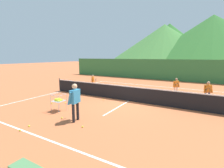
# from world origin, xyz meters

# --- Properties ---
(ground_plane) EXTENTS (120.00, 120.00, 0.00)m
(ground_plane) POSITION_xyz_m (0.00, 0.00, 0.00)
(ground_plane) COLOR #BC6038
(line_baseline_near) EXTENTS (12.08, 0.08, 0.01)m
(line_baseline_near) POSITION_xyz_m (0.00, -5.91, 0.00)
(line_baseline_near) COLOR white
(line_baseline_near) RESTS_ON ground
(line_baseline_far) EXTENTS (12.08, 0.08, 0.01)m
(line_baseline_far) POSITION_xyz_m (0.00, 6.10, 0.00)
(line_baseline_far) COLOR white
(line_baseline_far) RESTS_ON ground
(line_sideline_west) EXTENTS (0.08, 12.01, 0.01)m
(line_sideline_west) POSITION_xyz_m (-6.04, 0.00, 0.00)
(line_sideline_west) COLOR white
(line_sideline_west) RESTS_ON ground
(line_service_center) EXTENTS (0.08, 6.09, 0.01)m
(line_service_center) POSITION_xyz_m (0.00, 0.00, 0.00)
(line_service_center) COLOR white
(line_service_center) RESTS_ON ground
(tennis_net) EXTENTS (12.51, 0.08, 1.05)m
(tennis_net) POSITION_xyz_m (0.00, 0.00, 0.50)
(tennis_net) COLOR #333338
(tennis_net) RESTS_ON ground
(instructor) EXTENTS (0.50, 0.74, 1.68)m
(instructor) POSITION_xyz_m (-0.73, -4.16, 1.01)
(instructor) COLOR black
(instructor) RESTS_ON ground
(student_0) EXTENTS (0.59, 0.51, 1.24)m
(student_0) POSITION_xyz_m (-4.37, 2.11, 0.75)
(student_0) COLOR black
(student_0) RESTS_ON ground
(student_1) EXTENTS (0.44, 0.71, 1.30)m
(student_1) POSITION_xyz_m (2.39, 2.97, 0.78)
(student_1) COLOR silver
(student_1) RESTS_ON ground
(student_2) EXTENTS (0.53, 0.67, 1.35)m
(student_2) POSITION_xyz_m (4.35, 1.94, 0.81)
(student_2) COLOR navy
(student_2) RESTS_ON ground
(ball_cart) EXTENTS (0.58, 0.58, 0.90)m
(ball_cart) POSITION_xyz_m (-2.42, -3.58, 0.59)
(ball_cart) COLOR #B7B7BC
(ball_cart) RESTS_ON ground
(tennis_ball_0) EXTENTS (0.07, 0.07, 0.07)m
(tennis_ball_0) POSITION_xyz_m (-4.14, -2.03, 0.03)
(tennis_ball_0) COLOR yellow
(tennis_ball_0) RESTS_ON ground
(tennis_ball_1) EXTENTS (0.07, 0.07, 0.07)m
(tennis_ball_1) POSITION_xyz_m (-1.90, -5.99, 0.03)
(tennis_ball_1) COLOR yellow
(tennis_ball_1) RESTS_ON ground
(tennis_ball_2) EXTENTS (0.07, 0.07, 0.07)m
(tennis_ball_2) POSITION_xyz_m (-3.13, -2.42, 0.03)
(tennis_ball_2) COLOR yellow
(tennis_ball_2) RESTS_ON ground
(tennis_ball_3) EXTENTS (0.07, 0.07, 0.07)m
(tennis_ball_3) POSITION_xyz_m (-1.55, -0.62, 0.03)
(tennis_ball_3) COLOR yellow
(tennis_ball_3) RESTS_ON ground
(tennis_ball_4) EXTENTS (0.07, 0.07, 0.07)m
(tennis_ball_4) POSITION_xyz_m (-1.94, -2.69, 0.03)
(tennis_ball_4) COLOR yellow
(tennis_ball_4) RESTS_ON ground
(tennis_ball_5) EXTENTS (0.07, 0.07, 0.07)m
(tennis_ball_5) POSITION_xyz_m (-3.79, -2.90, 0.03)
(tennis_ball_5) COLOR yellow
(tennis_ball_5) RESTS_ON ground
(tennis_ball_7) EXTENTS (0.07, 0.07, 0.07)m
(tennis_ball_7) POSITION_xyz_m (-1.47, -4.27, 0.03)
(tennis_ball_7) COLOR yellow
(tennis_ball_7) RESTS_ON ground
(tennis_ball_8) EXTENTS (0.07, 0.07, 0.07)m
(tennis_ball_8) POSITION_xyz_m (-0.02, -4.55, 0.03)
(tennis_ball_8) COLOR yellow
(tennis_ball_8) RESTS_ON ground
(tennis_ball_9) EXTENTS (0.07, 0.07, 0.07)m
(tennis_ball_9) POSITION_xyz_m (-3.27, -0.91, 0.03)
(tennis_ball_9) COLOR yellow
(tennis_ball_9) RESTS_ON ground
(tennis_ball_10) EXTENTS (0.07, 0.07, 0.07)m
(tennis_ball_10) POSITION_xyz_m (-1.96, -5.58, 0.03)
(tennis_ball_10) COLOR yellow
(tennis_ball_10) RESTS_ON ground
(windscreen_fence) EXTENTS (26.58, 0.08, 2.49)m
(windscreen_fence) POSITION_xyz_m (0.00, 10.58, 1.25)
(windscreen_fence) COLOR #33753D
(windscreen_fence) RESTS_ON ground
(hill_0) EXTENTS (41.45, 41.45, 16.79)m
(hill_0) POSITION_xyz_m (-10.56, 66.82, 8.39)
(hill_0) COLOR #2D6628
(hill_0) RESTS_ON ground
(hill_1) EXTENTS (52.55, 52.55, 17.07)m
(hill_1) POSITION_xyz_m (5.38, 59.63, 8.53)
(hill_1) COLOR #2D6628
(hill_1) RESTS_ON ground
(hill_2) EXTENTS (45.34, 45.34, 15.17)m
(hill_2) POSITION_xyz_m (-10.81, 58.43, 7.58)
(hill_2) COLOR #427A38
(hill_2) RESTS_ON ground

